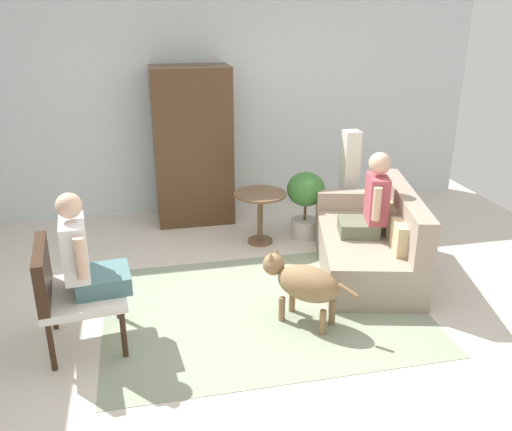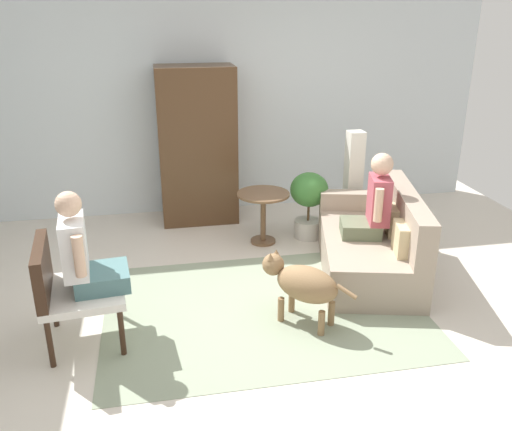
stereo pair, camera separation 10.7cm
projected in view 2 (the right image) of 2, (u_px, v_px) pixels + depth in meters
ground_plane at (261, 306)px, 4.82m from camera, size 7.46×7.46×0.00m
back_wall at (220, 102)px, 6.76m from camera, size 6.82×0.12×2.77m
area_rug at (264, 309)px, 4.76m from camera, size 2.77×2.07×0.01m
couch at (374, 244)px, 5.35m from camera, size 1.25×1.80×0.84m
armchair at (66, 284)px, 4.11m from camera, size 0.68×0.73×0.87m
person_on_couch at (373, 203)px, 5.16m from camera, size 0.51×0.50×0.83m
person_on_armchair at (84, 253)px, 4.07m from camera, size 0.51×0.55×0.80m
round_end_table at (263, 207)px, 5.98m from camera, size 0.58×0.58×0.59m
dog at (303, 283)px, 4.45m from camera, size 0.66×0.65×0.58m
potted_plant at (309, 198)px, 6.10m from camera, size 0.43×0.43×0.78m
column_lamp at (353, 184)px, 6.20m from camera, size 0.20×0.20×1.21m
armoire_cabinet at (197, 146)px, 6.48m from camera, size 0.92×0.56×1.88m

